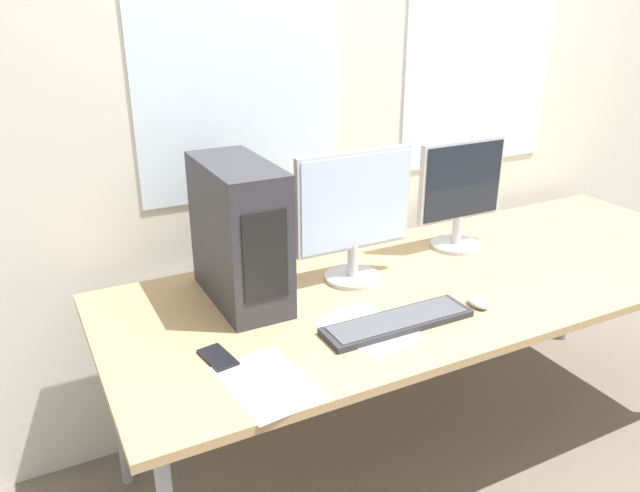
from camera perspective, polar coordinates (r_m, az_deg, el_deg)
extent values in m
cube|color=beige|center=(2.60, 4.29, 13.95)|extent=(8.00, 0.06, 2.70)
cube|color=silver|center=(2.30, -7.61, 21.27)|extent=(0.78, 0.01, 1.38)
cube|color=silver|center=(2.87, 14.97, 20.93)|extent=(0.78, 0.01, 1.38)
cube|color=tan|center=(2.30, 11.56, -3.01)|extent=(2.44, 0.92, 0.03)
cylinder|color=#99999E|center=(2.41, -18.12, -13.17)|extent=(0.04, 0.04, 0.74)
cylinder|color=#99999E|center=(3.46, 22.11, -2.49)|extent=(0.04, 0.04, 0.74)
cube|color=#2D2D33|center=(2.02, -7.39, 1.18)|extent=(0.20, 0.43, 0.46)
cube|color=black|center=(1.83, -5.00, -0.99)|extent=(0.14, 0.00, 0.28)
cylinder|color=#B7B7BC|center=(2.23, 2.98, -2.86)|extent=(0.20, 0.20, 0.02)
cylinder|color=#B7B7BC|center=(2.20, 3.01, -1.30)|extent=(0.04, 0.04, 0.12)
cube|color=#B7B7BC|center=(2.12, 3.13, 4.12)|extent=(0.43, 0.03, 0.34)
cube|color=silver|center=(2.11, 3.35, 4.00)|extent=(0.41, 0.00, 0.32)
cylinder|color=#B7B7BC|center=(2.56, 12.28, 0.12)|extent=(0.20, 0.20, 0.02)
cylinder|color=#B7B7BC|center=(2.54, 12.40, 1.50)|extent=(0.04, 0.04, 0.12)
cube|color=#B7B7BC|center=(2.48, 12.79, 5.88)|extent=(0.38, 0.03, 0.31)
cube|color=black|center=(2.46, 13.02, 5.79)|extent=(0.36, 0.00, 0.29)
cube|color=#28282D|center=(1.94, 7.10, -6.93)|extent=(0.49, 0.13, 0.02)
cube|color=#47474C|center=(1.94, 7.12, -6.63)|extent=(0.45, 0.11, 0.00)
ellipsoid|color=#B2B2B7|center=(2.10, 14.24, -5.05)|extent=(0.05, 0.09, 0.03)
cube|color=black|center=(1.79, -9.32, -10.03)|extent=(0.09, 0.14, 0.01)
cube|color=white|center=(1.92, 4.40, -7.52)|extent=(0.27, 0.33, 0.00)
cube|color=white|center=(1.68, -4.83, -12.34)|extent=(0.24, 0.32, 0.00)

